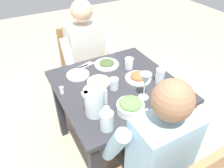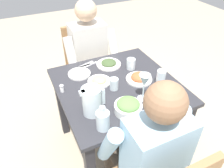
% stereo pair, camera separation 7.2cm
% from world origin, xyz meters
% --- Properties ---
extents(ground_plane, '(8.00, 8.00, 0.00)m').
position_xyz_m(ground_plane, '(0.00, 0.00, 0.00)').
color(ground_plane, tan).
extents(dining_table, '(0.87, 0.87, 0.72)m').
position_xyz_m(dining_table, '(0.00, 0.00, 0.60)').
color(dining_table, '#2D2D33').
rests_on(dining_table, ground_plane).
extents(chair_far, '(0.40, 0.40, 0.89)m').
position_xyz_m(chair_far, '(-0.00, 0.74, 0.50)').
color(chair_far, '#997047').
rests_on(chair_far, ground_plane).
extents(diner_near, '(0.48, 0.53, 1.18)m').
position_xyz_m(diner_near, '(-0.09, -0.53, 0.65)').
color(diner_near, '#9EC6E0').
rests_on(diner_near, ground_plane).
extents(diner_far, '(0.48, 0.53, 1.18)m').
position_xyz_m(diner_far, '(-0.00, 0.53, 0.65)').
color(diner_far, silver).
rests_on(diner_far, ground_plane).
extents(water_pitcher, '(0.16, 0.12, 0.19)m').
position_xyz_m(water_pitcher, '(-0.27, -0.19, 0.82)').
color(water_pitcher, silver).
rests_on(water_pitcher, dining_table).
extents(salad_bowl, '(0.18, 0.18, 0.09)m').
position_xyz_m(salad_bowl, '(-0.07, -0.28, 0.77)').
color(salad_bowl, white).
rests_on(salad_bowl, dining_table).
extents(plate_rice_curry, '(0.20, 0.20, 0.06)m').
position_xyz_m(plate_rice_curry, '(0.17, -0.02, 0.74)').
color(plate_rice_curry, white).
rests_on(plate_rice_curry, dining_table).
extents(plate_dolmas, '(0.20, 0.20, 0.04)m').
position_xyz_m(plate_dolmas, '(0.05, 0.28, 0.74)').
color(plate_dolmas, white).
rests_on(plate_dolmas, dining_table).
extents(plate_fries, '(0.17, 0.17, 0.04)m').
position_xyz_m(plate_fries, '(-0.11, 0.09, 0.74)').
color(plate_fries, white).
rests_on(plate_fries, dining_table).
extents(plate_yoghurt, '(0.18, 0.18, 0.05)m').
position_xyz_m(plate_yoghurt, '(-0.22, 0.25, 0.74)').
color(plate_yoghurt, white).
rests_on(plate_yoghurt, dining_table).
extents(water_glass_near_right, '(0.07, 0.07, 0.09)m').
position_xyz_m(water_glass_near_right, '(0.19, 0.15, 0.77)').
color(water_glass_near_right, silver).
rests_on(water_glass_near_right, dining_table).
extents(water_glass_near_left, '(0.06, 0.06, 0.09)m').
position_xyz_m(water_glass_near_left, '(-0.05, -0.03, 0.77)').
color(water_glass_near_left, silver).
rests_on(water_glass_near_left, dining_table).
extents(water_glass_far_left, '(0.07, 0.07, 0.11)m').
position_xyz_m(water_glass_far_left, '(0.29, -0.12, 0.78)').
color(water_glass_far_left, silver).
rests_on(water_glass_far_left, dining_table).
extents(wine_glass, '(0.08, 0.08, 0.20)m').
position_xyz_m(wine_glass, '(0.08, -0.21, 0.87)').
color(wine_glass, silver).
rests_on(wine_glass, dining_table).
extents(oil_carafe, '(0.08, 0.08, 0.16)m').
position_xyz_m(oil_carafe, '(-0.27, -0.34, 0.78)').
color(oil_carafe, silver).
rests_on(oil_carafe, dining_table).
extents(salt_shaker, '(0.03, 0.03, 0.05)m').
position_xyz_m(salt_shaker, '(-0.39, 0.10, 0.75)').
color(salt_shaker, white).
rests_on(salt_shaker, dining_table).
extents(fork_near, '(0.17, 0.06, 0.01)m').
position_xyz_m(fork_near, '(-0.17, 0.33, 0.73)').
color(fork_near, silver).
rests_on(fork_near, dining_table).
extents(knife_near, '(0.19, 0.04, 0.01)m').
position_xyz_m(knife_near, '(-0.12, 0.34, 0.73)').
color(knife_near, silver).
rests_on(knife_near, dining_table).
extents(fork_far, '(0.17, 0.03, 0.01)m').
position_xyz_m(fork_far, '(-0.05, -0.33, 0.73)').
color(fork_far, silver).
rests_on(fork_far, dining_table).
extents(knife_far, '(0.18, 0.07, 0.01)m').
position_xyz_m(knife_far, '(-0.14, 0.35, 0.73)').
color(knife_far, silver).
rests_on(knife_far, dining_table).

